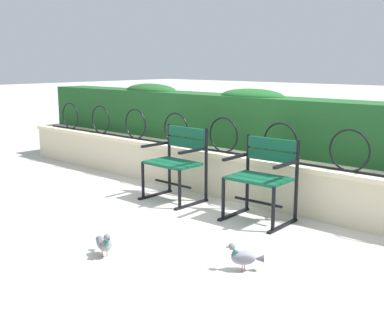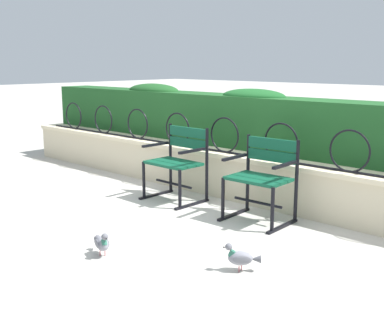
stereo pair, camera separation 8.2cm
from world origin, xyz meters
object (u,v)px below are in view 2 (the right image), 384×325
object	(u,v)px
pigeon_near_chairs	(102,243)
pigeon_far_side	(241,257)
park_chair_right	(263,176)
park_chair_left	(178,160)

from	to	relation	value
pigeon_near_chairs	pigeon_far_side	size ratio (longest dim) A/B	1.15
pigeon_far_side	park_chair_right	bearing A→B (deg)	118.31
pigeon_near_chairs	pigeon_far_side	distance (m)	1.16
park_chair_left	pigeon_near_chairs	size ratio (longest dim) A/B	3.01
pigeon_far_side	pigeon_near_chairs	bearing A→B (deg)	-152.52
park_chair_left	pigeon_near_chairs	world-z (taller)	park_chair_left
park_chair_right	pigeon_far_side	world-z (taller)	park_chair_right
park_chair_left	pigeon_far_side	size ratio (longest dim) A/B	3.45
park_chair_right	pigeon_far_side	xyz separation A→B (m)	(0.62, -1.15, -0.35)
park_chair_right	pigeon_near_chairs	bearing A→B (deg)	-103.71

